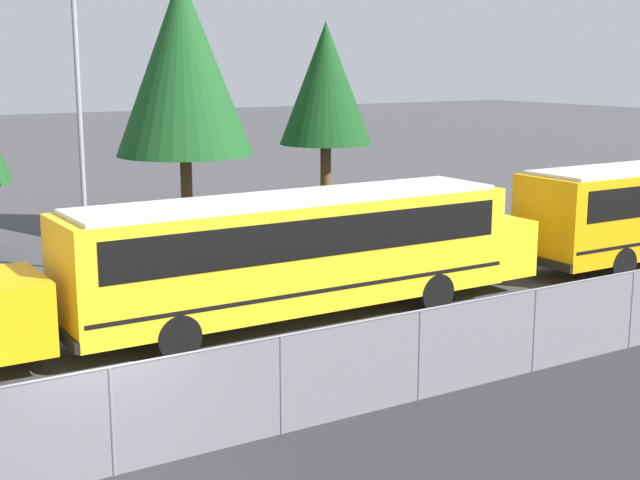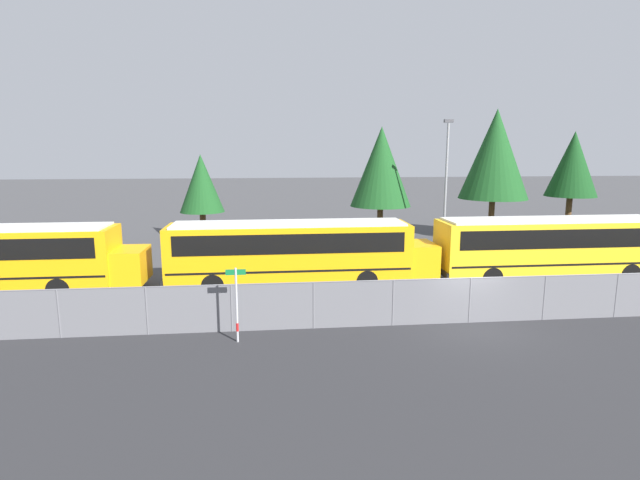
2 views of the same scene
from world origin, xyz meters
The scene contains 6 objects.
ground_plane centered at (0.00, 0.00, 0.00)m, with size 200.00×200.00×0.00m, color #424244.
fence centered at (0.00, 0.00, 0.94)m, with size 67.56×0.07×1.84m.
school_bus_2 centered at (7.03, 5.87, 1.93)m, with size 13.24×2.61×3.23m.
light_pole centered at (4.00, 14.11, 4.70)m, with size 0.60×0.24×8.63m.
tree_1 centered at (9.09, 17.98, 6.34)m, with size 5.09×5.09×9.66m.
tree_3 centered at (15.23, 17.87, 5.58)m, with size 3.76×3.76×8.06m.
Camera 1 is at (-4.16, -12.97, 6.52)m, focal length 50.00 mm.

